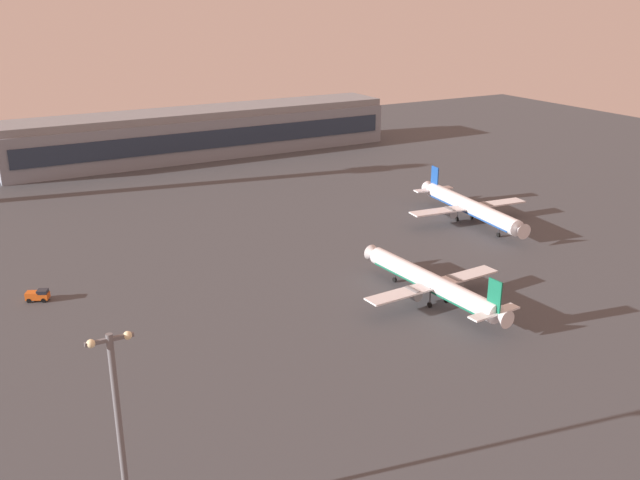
{
  "coord_description": "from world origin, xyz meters",
  "views": [
    {
      "loc": [
        -80.15,
        -94.37,
        55.54
      ],
      "look_at": [
        -8.94,
        32.59,
        4.0
      ],
      "focal_mm": 39.7,
      "sensor_mm": 36.0,
      "label": 1
    }
  ],
  "objects": [
    {
      "name": "ground_plane",
      "position": [
        0.0,
        0.0,
        0.0
      ],
      "size": [
        416.0,
        416.0,
        0.0
      ],
      "primitive_type": "plane",
      "color": "#424449"
    },
    {
      "name": "terminal_building",
      "position": [
        5.1,
        142.03,
        8.09
      ],
      "size": [
        136.28,
        22.4,
        16.4
      ],
      "color": "gray",
      "rests_on": "ground"
    },
    {
      "name": "airplane_far_stand",
      "position": [
        -2.06,
        1.78,
        3.72
      ],
      "size": [
        29.89,
        38.39,
        9.85
      ],
      "rotation": [
        0.0,
        0.0,
        0.06
      ],
      "color": "white",
      "rests_on": "ground"
    },
    {
      "name": "airplane_terminal_side",
      "position": [
        36.0,
        35.63,
        4.05
      ],
      "size": [
        32.62,
        41.82,
        10.72
      ],
      "rotation": [
        0.0,
        0.0,
        3.04
      ],
      "color": "white",
      "rests_on": "ground"
    },
    {
      "name": "maintenance_van",
      "position": [
        -66.82,
        38.4,
        1.18
      ],
      "size": [
        4.58,
        3.58,
        2.25
      ],
      "rotation": [
        0.0,
        0.0,
        4.26
      ],
      "color": "#D85919",
      "rests_on": "ground"
    },
    {
      "name": "apron_light_east",
      "position": [
        -67.77,
        -29.88,
        13.65
      ],
      "size": [
        4.8,
        0.9,
        23.67
      ],
      "color": "slate",
      "rests_on": "ground"
    }
  ]
}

